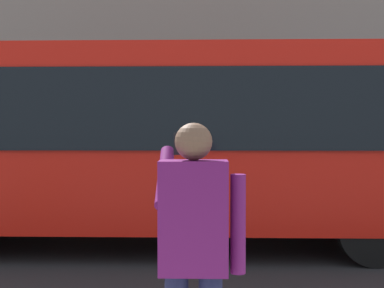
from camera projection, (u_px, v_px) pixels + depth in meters
The scene contains 3 objects.
ground_plane at pixel (229, 245), 7.86m from camera, with size 60.00×60.00×0.00m, color #232326.
red_bus at pixel (156, 139), 7.74m from camera, with size 9.05×2.54×3.08m.
pedestrian_photographer at pixel (194, 243), 2.90m from camera, with size 0.53×0.52×1.70m.
Camera 1 is at (0.38, 7.83, 1.80)m, focal length 46.30 mm.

